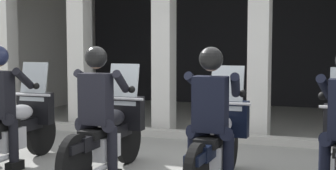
% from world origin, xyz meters
% --- Properties ---
extents(ground_plane, '(80.00, 80.00, 0.00)m').
position_xyz_m(ground_plane, '(0.00, 3.00, 0.00)').
color(ground_plane, gray).
extents(station_building, '(9.72, 4.93, 3.22)m').
position_xyz_m(station_building, '(-0.23, 5.34, 2.04)').
color(station_building, black).
rests_on(station_building, ground).
extents(kerb_strip, '(9.22, 0.24, 0.12)m').
position_xyz_m(kerb_strip, '(-0.23, 2.41, 0.06)').
color(kerb_strip, '#B7B5AD').
rests_on(kerb_strip, ground).
extents(motorcycle_far_left, '(0.62, 2.04, 1.35)m').
position_xyz_m(motorcycle_far_left, '(-2.08, -0.08, 0.50)').
color(motorcycle_far_left, black).
rests_on(motorcycle_far_left, ground).
extents(police_officer_far_left, '(0.63, 0.61, 1.58)m').
position_xyz_m(police_officer_far_left, '(-2.08, -0.36, 0.94)').
color(police_officer_far_left, black).
rests_on(police_officer_far_left, ground).
extents(motorcycle_center_left, '(0.62, 2.04, 1.35)m').
position_xyz_m(motorcycle_center_left, '(-0.69, -0.07, 0.50)').
color(motorcycle_center_left, black).
rests_on(motorcycle_center_left, ground).
extents(police_officer_center_left, '(0.63, 0.61, 1.58)m').
position_xyz_m(police_officer_center_left, '(-0.69, -0.35, 0.94)').
color(police_officer_center_left, black).
rests_on(police_officer_center_left, ground).
extents(motorcycle_center_right, '(0.62, 2.04, 1.35)m').
position_xyz_m(motorcycle_center_right, '(0.69, -0.07, 0.50)').
color(motorcycle_center_right, black).
rests_on(motorcycle_center_right, ground).
extents(police_officer_center_right, '(0.63, 0.61, 1.58)m').
position_xyz_m(police_officer_center_right, '(0.69, -0.35, 0.94)').
color(police_officer_center_right, black).
rests_on(police_officer_center_right, ground).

